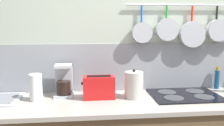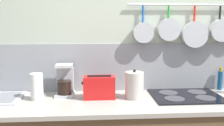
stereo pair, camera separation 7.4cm
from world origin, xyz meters
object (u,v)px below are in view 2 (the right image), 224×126
at_px(toaster, 99,87).
at_px(coffee_maker, 65,82).
at_px(bottle_hot_sauce, 220,80).
at_px(kettle, 134,85).
at_px(paper_towel_roll, 37,87).

bearing_deg(toaster, coffee_maker, 159.31).
relative_size(coffee_maker, bottle_hot_sauce, 1.28).
bearing_deg(toaster, kettle, -3.79).
xyz_separation_m(paper_towel_roll, coffee_maker, (0.22, 0.12, 0.00)).
bearing_deg(coffee_maker, bottle_hot_sauce, 3.23).
bearing_deg(coffee_maker, paper_towel_roll, -151.56).
xyz_separation_m(paper_towel_roll, bottle_hot_sauce, (1.70, 0.20, -0.02)).
bearing_deg(kettle, toaster, 176.21).
bearing_deg(paper_towel_roll, bottle_hot_sauce, 6.82).
relative_size(coffee_maker, toaster, 0.99).
bearing_deg(coffee_maker, toaster, -20.69).
bearing_deg(paper_towel_roll, coffee_maker, 28.44).
distance_m(kettle, bottle_hot_sauce, 0.90).
relative_size(paper_towel_roll, toaster, 0.79).
distance_m(coffee_maker, toaster, 0.32).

